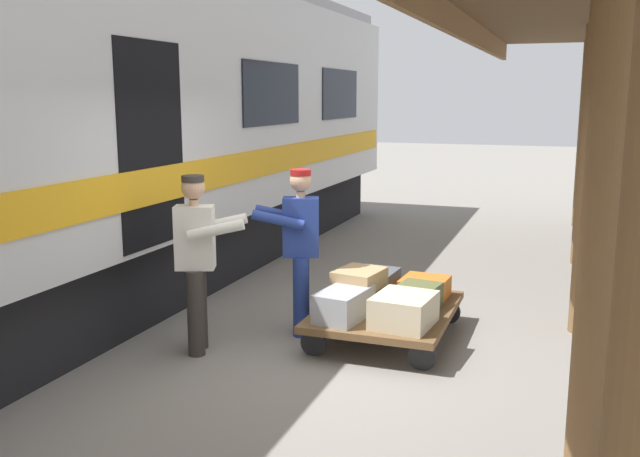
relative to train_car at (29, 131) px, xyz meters
name	(u,v)px	position (x,y,z in m)	size (l,w,h in m)	color
ground_plane	(338,359)	(-3.42, 0.00, -2.06)	(60.00, 60.00, 0.00)	gray
train_car	(29,131)	(0.00, 0.00, 0.00)	(3.02, 16.70, 4.00)	silver
luggage_cart	(386,312)	(-3.70, -0.71, -1.79)	(1.30, 1.74, 0.32)	brown
suitcase_cream_canvas	(404,310)	(-3.99, -0.23, -1.59)	(0.51, 0.60, 0.29)	beige
suitcase_slate_roller	(371,282)	(-3.41, -1.18, -1.62)	(0.49, 0.62, 0.24)	#4C515B
suitcase_gray_aluminum	(344,304)	(-3.41, -0.23, -1.60)	(0.38, 0.64, 0.28)	#9EA0A5
suitcase_orange_carryall	(425,288)	(-3.99, -1.18, -1.63)	(0.46, 0.50, 0.21)	#CC6B23
suitcase_olive_duffel	(415,299)	(-3.99, -0.71, -1.62)	(0.39, 0.62, 0.24)	brown
suitcase_black_hardshell	(358,296)	(-3.41, -0.71, -1.64)	(0.36, 0.63, 0.19)	black
suitcase_tan_vintage	(359,279)	(-3.42, -0.68, -1.45)	(0.42, 0.50, 0.19)	tan
porter_in_overalls	(299,246)	(-2.81, -0.57, -1.14)	(0.73, 0.57, 1.70)	navy
porter_by_door	(198,258)	(-2.11, 0.26, -1.14)	(0.74, 0.58, 1.70)	#332D28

